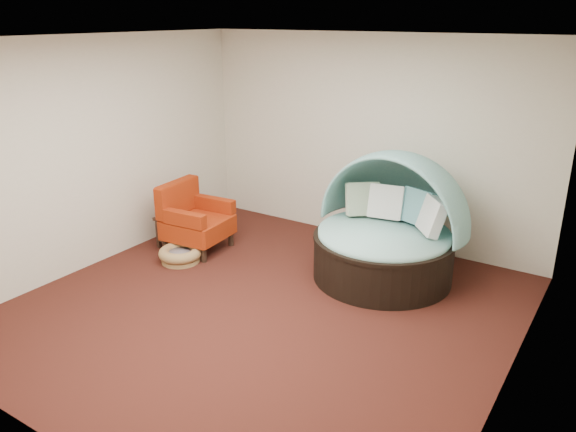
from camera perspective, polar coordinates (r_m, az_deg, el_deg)
The scene contains 10 objects.
floor at distance 6.17m, azimuth -2.50°, elevation -9.38°, with size 5.00×5.00×0.00m, color #491D14.
wall_back at distance 7.73m, azimuth 8.23°, elevation 7.61°, with size 5.00×5.00×0.00m, color beige.
wall_front at distance 4.00m, azimuth -24.10°, elevation -5.75°, with size 5.00×5.00×0.00m, color beige.
wall_left at distance 7.32m, azimuth -18.93°, elevation 6.07°, with size 5.00×5.00×0.00m, color beige.
wall_right at distance 4.70m, azimuth 22.94°, elevation -1.84°, with size 5.00×5.00×0.00m, color beige.
ceiling at distance 5.39m, azimuth -2.96°, elevation 17.58°, with size 5.00×5.00×0.00m, color white.
canopy_daybed at distance 6.74m, azimuth 10.20°, elevation -0.48°, with size 1.88×1.81×1.53m.
pet_basket at distance 7.35m, azimuth -10.88°, elevation -3.84°, with size 0.68×0.68×0.19m.
red_armchair at distance 7.62m, azimuth -9.54°, elevation -0.31°, with size 0.84×0.84×0.92m.
side_table at distance 7.78m, azimuth -11.22°, elevation -1.10°, with size 0.46×0.46×0.43m.
Camera 1 is at (3.15, -4.37, 3.01)m, focal length 35.00 mm.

